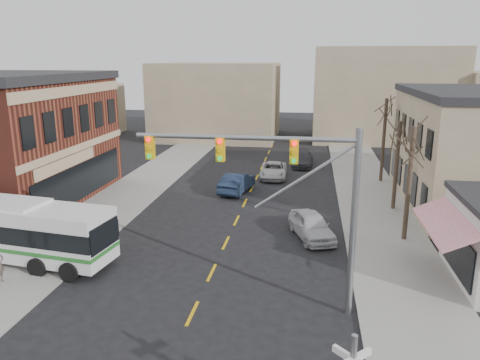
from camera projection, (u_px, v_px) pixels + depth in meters
name	position (u px, v px, depth m)	size (l,w,h in m)	color
ground	(179.00, 341.00, 18.12)	(160.00, 160.00, 0.00)	black
sidewalk_west	(135.00, 190.00, 38.62)	(5.00, 60.00, 0.12)	gray
sidewalk_east	(371.00, 200.00, 35.85)	(5.00, 60.00, 0.12)	gray
tree_east_a	(409.00, 184.00, 27.18)	(0.28, 0.28, 6.75)	#382B21
tree_east_b	(396.00, 166.00, 32.93)	(0.28, 0.28, 6.30)	#382B21
tree_east_c	(384.00, 140.00, 40.44)	(0.28, 0.28, 7.20)	#382B21
transit_bus	(3.00, 228.00, 25.01)	(12.60, 4.35, 3.18)	silver
traffic_signal_mast	(291.00, 183.00, 19.02)	(9.18, 0.30, 8.00)	gray
car_a	(312.00, 225.00, 28.32)	(1.86, 4.63, 1.58)	#BBBBC0
car_b	(237.00, 183.00, 38.07)	(1.69, 4.84, 1.59)	#18253C
car_c	(273.00, 170.00, 42.69)	(2.30, 4.99, 1.39)	#BEBEBE
car_d	(303.00, 159.00, 47.30)	(1.98, 4.87, 1.41)	#3A3A3F
pedestrian_far	(33.00, 237.00, 25.73)	(0.92, 0.72, 1.89)	#2C364E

